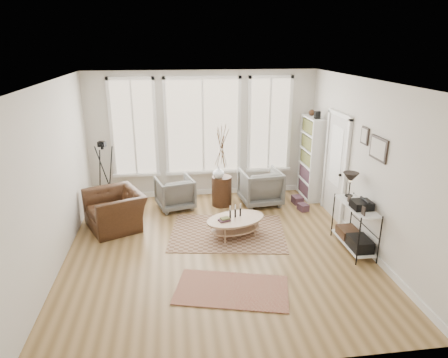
{
  "coord_description": "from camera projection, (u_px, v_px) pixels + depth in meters",
  "views": [
    {
      "loc": [
        -0.72,
        -6.24,
        3.48
      ],
      "look_at": [
        0.2,
        0.6,
        1.1
      ],
      "focal_mm": 32.0,
      "sensor_mm": 36.0,
      "label": 1
    }
  ],
  "objects": [
    {
      "name": "room",
      "position": [
        218.0,
        172.0,
        6.63
      ],
      "size": [
        5.5,
        5.54,
        2.9
      ],
      "color": "olive",
      "rests_on": "ground"
    },
    {
      "name": "door",
      "position": [
        336.0,
        164.0,
        8.1
      ],
      "size": [
        0.09,
        1.06,
        2.22
      ],
      "color": "silver",
      "rests_on": "ground"
    },
    {
      "name": "rug_runner",
      "position": [
        232.0,
        290.0,
        5.89
      ],
      "size": [
        1.83,
        1.3,
        0.01
      ],
      "primitive_type": "cube",
      "rotation": [
        0.0,
        0.0,
        -0.26
      ],
      "color": "maroon",
      "rests_on": "ground"
    },
    {
      "name": "book_stack_far",
      "position": [
        303.0,
        207.0,
        8.66
      ],
      "size": [
        0.23,
        0.27,
        0.15
      ],
      "primitive_type": "cube",
      "rotation": [
        0.0,
        0.0,
        0.26
      ],
      "color": "maroon",
      "rests_on": "ground"
    },
    {
      "name": "coffee_table",
      "position": [
        235.0,
        222.0,
        7.46
      ],
      "size": [
        1.32,
        1.07,
        0.53
      ],
      "color": "tan",
      "rests_on": "ground"
    },
    {
      "name": "rug_main",
      "position": [
        228.0,
        232.0,
        7.67
      ],
      "size": [
        2.38,
        1.93,
        0.01
      ],
      "primitive_type": "cube",
      "rotation": [
        0.0,
        0.0,
        -0.16
      ],
      "color": "brown",
      "rests_on": "ground"
    },
    {
      "name": "armchair_right",
      "position": [
        260.0,
        187.0,
        8.93
      ],
      "size": [
        0.94,
        0.96,
        0.8
      ],
      "primitive_type": "imported",
      "rotation": [
        0.0,
        0.0,
        3.24
      ],
      "color": "slate",
      "rests_on": "ground"
    },
    {
      "name": "vase",
      "position": [
        219.0,
        172.0,
        8.66
      ],
      "size": [
        0.28,
        0.28,
        0.26
      ],
      "primitive_type": "imported",
      "rotation": [
        0.0,
        0.0,
        -0.13
      ],
      "color": "silver",
      "rests_on": "side_table"
    },
    {
      "name": "bookcase",
      "position": [
        311.0,
        158.0,
        9.15
      ],
      "size": [
        0.31,
        0.85,
        2.06
      ],
      "color": "white",
      "rests_on": "ground"
    },
    {
      "name": "book_stack_near",
      "position": [
        297.0,
        200.0,
        9.04
      ],
      "size": [
        0.23,
        0.28,
        0.17
      ],
      "primitive_type": "cube",
      "rotation": [
        0.0,
        0.0,
        0.11
      ],
      "color": "maroon",
      "rests_on": "ground"
    },
    {
      "name": "low_shelf",
      "position": [
        355.0,
        222.0,
        6.93
      ],
      "size": [
        0.38,
        1.08,
        1.3
      ],
      "color": "white",
      "rests_on": "ground"
    },
    {
      "name": "wall_art",
      "position": [
        375.0,
        145.0,
        6.53
      ],
      "size": [
        0.04,
        0.88,
        0.44
      ],
      "color": "black",
      "rests_on": "ground"
    },
    {
      "name": "tripod_camera",
      "position": [
        105.0,
        179.0,
        8.49
      ],
      "size": [
        0.54,
        0.54,
        1.53
      ],
      "color": "black",
      "rests_on": "ground"
    },
    {
      "name": "side_table",
      "position": [
        222.0,
        167.0,
        8.7
      ],
      "size": [
        0.44,
        0.44,
        1.87
      ],
      "color": "#3C2313",
      "rests_on": "ground"
    },
    {
      "name": "armchair_left",
      "position": [
        175.0,
        193.0,
        8.71
      ],
      "size": [
        0.92,
        0.94,
        0.7
      ],
      "primitive_type": "imported",
      "rotation": [
        0.0,
        0.0,
        3.41
      ],
      "color": "slate",
      "rests_on": "ground"
    },
    {
      "name": "bay_window",
      "position": [
        203.0,
        128.0,
        9.09
      ],
      "size": [
        4.14,
        0.12,
        2.24
      ],
      "color": "tan",
      "rests_on": "ground"
    },
    {
      "name": "accent_chair",
      "position": [
        115.0,
        210.0,
        7.81
      ],
      "size": [
        1.42,
        1.35,
        0.73
      ],
      "primitive_type": "imported",
      "rotation": [
        0.0,
        0.0,
        -1.14
      ],
      "color": "#3C2313",
      "rests_on": "ground"
    }
  ]
}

